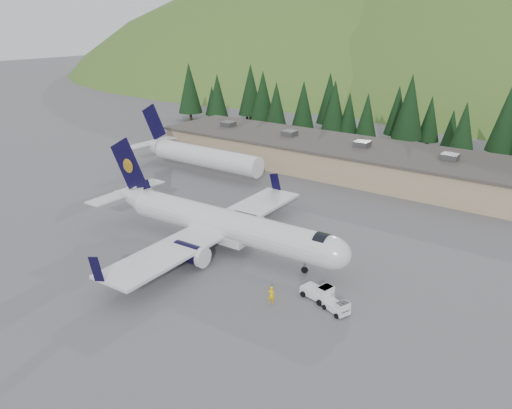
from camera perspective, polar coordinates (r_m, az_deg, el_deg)
The scene contains 8 objects.
ground at distance 60.68m, azimuth -3.31°, elevation -5.16°, with size 600.00×600.00×0.00m, color #5B5B61.
airliner at distance 59.98m, azimuth -4.16°, elevation -2.22°, with size 35.30×33.06×11.74m.
second_airliner at distance 90.62m, azimuth -6.98°, elevation 5.70°, with size 27.50×11.00×10.05m.
baggage_tug_a at distance 50.56m, azimuth 7.25°, elevation -9.93°, with size 3.48×2.48×1.72m.
baggage_tug_b at distance 48.75m, azimuth 9.36°, elevation -11.49°, with size 2.96×2.35×1.42m.
terminal_building at distance 92.66m, azimuth 9.07°, elevation 5.48°, with size 71.00×17.00×6.10m.
ramp_worker at distance 49.42m, azimuth 1.76°, elevation -10.29°, with size 0.69×0.45×1.90m, color yellow.
tree_line at distance 113.09m, azimuth 13.25°, elevation 10.52°, with size 113.21×19.01×14.44m.
Camera 1 is at (34.61, -42.37, 26.25)m, focal length 35.00 mm.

